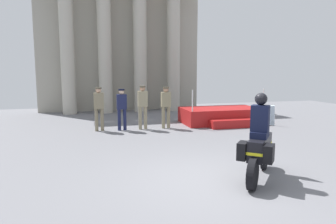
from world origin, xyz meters
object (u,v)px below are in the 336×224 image
at_px(reviewing_stand, 221,116).
at_px(officer_in_row_2, 143,104).
at_px(officer_in_row_0, 99,105).
at_px(motorcycle_with_rider, 259,144).
at_px(officer_in_row_3, 166,104).
at_px(officer_in_row_1, 122,106).

relative_size(reviewing_stand, officer_in_row_2, 1.95).
height_order(officer_in_row_0, motorcycle_with_rider, motorcycle_with_rider).
bearing_deg(officer_in_row_0, officer_in_row_2, 177.26).
height_order(reviewing_stand, officer_in_row_3, officer_in_row_3).
relative_size(officer_in_row_0, officer_in_row_1, 1.04).
xyz_separation_m(reviewing_stand, motorcycle_with_rider, (-2.23, -6.86, 0.46)).
bearing_deg(reviewing_stand, officer_in_row_2, -171.94).
bearing_deg(motorcycle_with_rider, officer_in_row_2, 53.78).
distance_m(reviewing_stand, officer_in_row_0, 5.43).
bearing_deg(officer_in_row_0, officer_in_row_1, 173.75).
bearing_deg(reviewing_stand, officer_in_row_1, -173.27).
relative_size(reviewing_stand, officer_in_row_1, 2.08).
distance_m(officer_in_row_0, officer_in_row_3, 2.68).
bearing_deg(officer_in_row_1, officer_in_row_0, -6.25).
relative_size(officer_in_row_0, officer_in_row_3, 1.01).
relative_size(officer_in_row_1, motorcycle_with_rider, 0.87).
bearing_deg(reviewing_stand, officer_in_row_0, -175.38).
bearing_deg(officer_in_row_3, officer_in_row_1, 0.10).
bearing_deg(reviewing_stand, officer_in_row_3, -168.88).
bearing_deg(motorcycle_with_rider, officer_in_row_3, 45.30).
xyz_separation_m(officer_in_row_1, officer_in_row_3, (1.80, 0.00, 0.03)).
relative_size(reviewing_stand, motorcycle_with_rider, 1.81).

